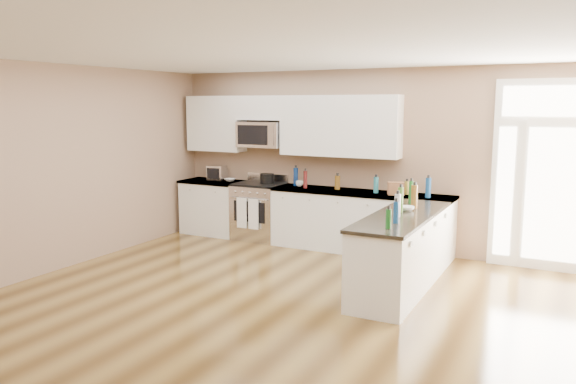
{
  "coord_description": "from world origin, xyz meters",
  "views": [
    {
      "loc": [
        2.77,
        -4.33,
        2.26
      ],
      "look_at": [
        -0.52,
        2.0,
        1.14
      ],
      "focal_mm": 35.0,
      "sensor_mm": 36.0,
      "label": 1
    }
  ],
  "objects_px": {
    "peninsula_cabinet": "(401,255)",
    "kitchen_range": "(259,211)",
    "stockpot": "(267,178)",
    "toaster_oven": "(217,173)"
  },
  "relations": [
    {
      "from": "stockpot",
      "to": "toaster_oven",
      "type": "distance_m",
      "value": 1.04
    },
    {
      "from": "peninsula_cabinet",
      "to": "stockpot",
      "type": "xyz_separation_m",
      "value": [
        -2.74,
        1.5,
        0.61
      ]
    },
    {
      "from": "kitchen_range",
      "to": "toaster_oven",
      "type": "relative_size",
      "value": 3.65
    },
    {
      "from": "kitchen_range",
      "to": "stockpot",
      "type": "xyz_separation_m",
      "value": [
        0.12,
        0.06,
        0.56
      ]
    },
    {
      "from": "peninsula_cabinet",
      "to": "kitchen_range",
      "type": "bearing_deg",
      "value": 153.19
    },
    {
      "from": "peninsula_cabinet",
      "to": "kitchen_range",
      "type": "height_order",
      "value": "kitchen_range"
    },
    {
      "from": "peninsula_cabinet",
      "to": "toaster_oven",
      "type": "bearing_deg",
      "value": 157.79
    },
    {
      "from": "kitchen_range",
      "to": "toaster_oven",
      "type": "xyz_separation_m",
      "value": [
        -0.91,
        0.09,
        0.59
      ]
    },
    {
      "from": "peninsula_cabinet",
      "to": "kitchen_range",
      "type": "distance_m",
      "value": 3.21
    },
    {
      "from": "stockpot",
      "to": "kitchen_range",
      "type": "bearing_deg",
      "value": -155.7
    }
  ]
}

